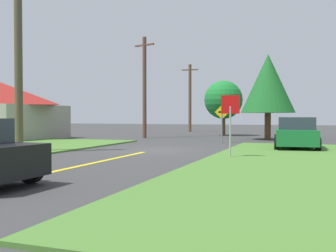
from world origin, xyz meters
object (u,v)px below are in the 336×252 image
at_px(direction_sign, 222,119).
at_px(barn, 1,111).
at_px(utility_pole_far, 190,97).
at_px(pine_tree_center, 223,100).
at_px(car_on_crossroad, 296,133).
at_px(utility_pole_mid, 144,86).
at_px(stop_sign, 230,114).
at_px(utility_pole_near, 18,54).
at_px(oak_tree_right, 268,84).

distance_m(direction_sign, barn, 16.19).
xyz_separation_m(utility_pole_far, pine_tree_center, (5.17, -7.42, -0.64)).
xyz_separation_m(car_on_crossroad, barn, (-20.64, 2.32, 1.26)).
distance_m(utility_pole_mid, direction_sign, 7.92).
xyz_separation_m(stop_sign, utility_pole_far, (-9.22, 25.61, 1.96)).
height_order(utility_pole_mid, barn, utility_pole_mid).
height_order(utility_pole_near, utility_pole_mid, utility_pole_near).
bearing_deg(direction_sign, pine_tree_center, 101.18).
bearing_deg(barn, utility_pole_mid, 25.85).
distance_m(utility_pole_mid, oak_tree_right, 9.10).
xyz_separation_m(car_on_crossroad, utility_pole_far, (-11.50, 20.08, 2.90)).
distance_m(car_on_crossroad, utility_pole_near, 13.89).
relative_size(stop_sign, utility_pole_near, 0.28).
relative_size(stop_sign, barn, 0.32).
bearing_deg(utility_pole_mid, oak_tree_right, 6.24).
distance_m(utility_pole_near, utility_pole_mid, 13.22).
relative_size(utility_pole_far, direction_sign, 3.03).
relative_size(car_on_crossroad, utility_pole_mid, 0.56).
distance_m(pine_tree_center, barn, 17.69).
height_order(car_on_crossroad, utility_pole_mid, utility_pole_mid).
bearing_deg(utility_pole_far, car_on_crossroad, -60.20).
bearing_deg(utility_pole_near, stop_sign, 4.68).
bearing_deg(direction_sign, utility_pole_mid, 152.75).
distance_m(utility_pole_far, barn, 20.05).
distance_m(utility_pole_mid, pine_tree_center, 7.61).
distance_m(car_on_crossroad, barn, 20.81).
relative_size(utility_pole_near, utility_pole_mid, 1.15).
height_order(car_on_crossroad, oak_tree_right, oak_tree_right).
bearing_deg(oak_tree_right, car_on_crossroad, -74.69).
xyz_separation_m(utility_pole_far, oak_tree_right, (9.34, -12.20, 0.26)).
height_order(utility_pole_far, pine_tree_center, utility_pole_far).
bearing_deg(utility_pole_far, pine_tree_center, -55.11).
bearing_deg(car_on_crossroad, oak_tree_right, 10.73).
bearing_deg(stop_sign, utility_pole_far, -72.80).
relative_size(pine_tree_center, oak_tree_right, 0.78).
xyz_separation_m(stop_sign, barn, (-18.36, 7.84, 0.32)).
distance_m(direction_sign, pine_tree_center, 9.53).
bearing_deg(pine_tree_center, utility_pole_mid, -130.16).
height_order(car_on_crossroad, pine_tree_center, pine_tree_center).
distance_m(stop_sign, utility_pole_near, 9.95).
bearing_deg(utility_pole_far, utility_pole_mid, -88.69).
xyz_separation_m(utility_pole_mid, barn, (-9.44, -4.58, -1.88)).
bearing_deg(oak_tree_right, direction_sign, -117.89).
relative_size(utility_pole_near, oak_tree_right, 1.46).
bearing_deg(barn, pine_tree_center, 35.86).
height_order(direction_sign, barn, barn).
height_order(stop_sign, utility_pole_mid, utility_pole_mid).
xyz_separation_m(direction_sign, barn, (-16.14, -1.13, 0.59)).
distance_m(car_on_crossroad, pine_tree_center, 14.34).
xyz_separation_m(utility_pole_near, direction_sign, (7.31, 9.75, -3.03)).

